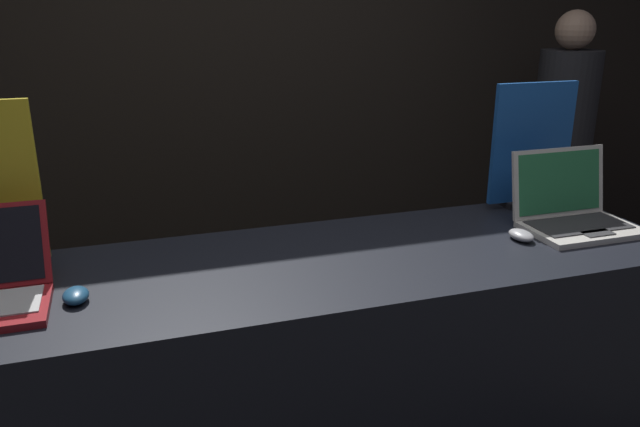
{
  "coord_description": "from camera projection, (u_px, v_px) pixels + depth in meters",
  "views": [
    {
      "loc": [
        -0.56,
        -1.34,
        1.62
      ],
      "look_at": [
        -0.01,
        0.34,
        1.03
      ],
      "focal_mm": 35.0,
      "sensor_mm": 36.0,
      "label": 1
    }
  ],
  "objects": [
    {
      "name": "wall_back",
      "position": [
        226.0,
        52.0,
        3.17
      ],
      "size": [
        8.0,
        0.05,
        2.8
      ],
      "color": "black",
      "rests_on": "ground_plane"
    },
    {
      "name": "display_counter",
      "position": [
        323.0,
        383.0,
        2.05
      ],
      "size": [
        2.33,
        0.69,
        0.88
      ],
      "color": "black",
      "rests_on": "ground_plane"
    },
    {
      "name": "mouse_front",
      "position": [
        76.0,
        295.0,
        1.64
      ],
      "size": [
        0.07,
        0.1,
        0.04
      ],
      "color": "navy",
      "rests_on": "display_counter"
    },
    {
      "name": "laptop_back",
      "position": [
        573.0,
        210.0,
        2.18
      ],
      "size": [
        0.38,
        0.3,
        0.26
      ],
      "color": "silver",
      "rests_on": "display_counter"
    },
    {
      "name": "mouse_back",
      "position": [
        521.0,
        235.0,
        2.07
      ],
      "size": [
        0.07,
        0.1,
        0.03
      ],
      "color": "#B2B2B7",
      "rests_on": "display_counter"
    },
    {
      "name": "promo_stand_back",
      "position": [
        531.0,
        148.0,
        2.36
      ],
      "size": [
        0.34,
        0.07,
        0.47
      ],
      "color": "black",
      "rests_on": "display_counter"
    },
    {
      "name": "person_bystander",
      "position": [
        559.0,
        163.0,
        3.28
      ],
      "size": [
        0.31,
        0.31,
        1.61
      ],
      "color": "#282833",
      "rests_on": "ground_plane"
    }
  ]
}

